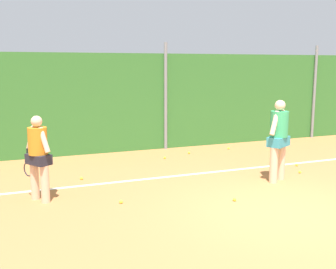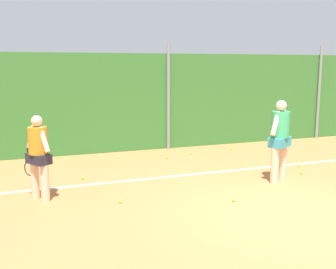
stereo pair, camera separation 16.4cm
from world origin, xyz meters
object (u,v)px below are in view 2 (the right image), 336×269
at_px(player_foreground_near, 280,137).
at_px(tennis_ball_11, 191,153).
at_px(tennis_ball_1, 231,149).
at_px(tennis_ball_10, 302,173).
at_px(tennis_ball_8, 299,166).
at_px(tennis_ball_6, 234,200).
at_px(tennis_ball_5, 120,201).
at_px(tennis_ball_9, 33,163).
at_px(player_midcourt, 38,153).
at_px(tennis_ball_3, 83,178).
at_px(tennis_ball_2, 167,158).

relative_size(player_foreground_near, tennis_ball_11, 27.53).
bearing_deg(tennis_ball_1, tennis_ball_11, -173.91).
bearing_deg(tennis_ball_1, tennis_ball_10, -86.36).
height_order(tennis_ball_8, tennis_ball_10, same).
bearing_deg(tennis_ball_6, tennis_ball_1, 61.84).
xyz_separation_m(tennis_ball_5, tennis_ball_9, (-1.43, 3.76, 0.00)).
xyz_separation_m(player_midcourt, tennis_ball_1, (5.76, 2.93, -0.89)).
bearing_deg(player_foreground_near, tennis_ball_11, 74.20).
distance_m(tennis_ball_1, tennis_ball_9, 5.80).
xyz_separation_m(tennis_ball_6, tennis_ball_10, (2.50, 1.21, 0.00)).
relative_size(tennis_ball_1, tennis_ball_9, 1.00).
xyz_separation_m(player_foreground_near, tennis_ball_11, (-0.69, 3.28, -0.99)).
bearing_deg(tennis_ball_3, tennis_ball_11, 25.35).
height_order(player_midcourt, tennis_ball_11, player_midcourt).
bearing_deg(tennis_ball_8, tennis_ball_5, -166.89).
relative_size(tennis_ball_2, tennis_ball_11, 1.00).
bearing_deg(tennis_ball_3, tennis_ball_10, -15.07).
relative_size(player_foreground_near, tennis_ball_10, 27.53).
distance_m(tennis_ball_5, tennis_ball_10, 4.59).
height_order(tennis_ball_1, tennis_ball_9, same).
relative_size(tennis_ball_9, tennis_ball_10, 1.00).
height_order(tennis_ball_3, tennis_ball_6, same).
bearing_deg(player_foreground_near, tennis_ball_9, 117.49).
bearing_deg(tennis_ball_2, tennis_ball_10, -46.23).
bearing_deg(tennis_ball_8, tennis_ball_10, -122.72).
relative_size(player_midcourt, tennis_ball_6, 24.89).
height_order(tennis_ball_5, tennis_ball_8, same).
relative_size(tennis_ball_1, tennis_ball_11, 1.00).
distance_m(tennis_ball_5, tennis_ball_11, 4.58).
height_order(player_foreground_near, tennis_ball_10, player_foreground_near).
xyz_separation_m(tennis_ball_5, tennis_ball_10, (4.56, 0.55, 0.00)).
relative_size(player_midcourt, tennis_ball_3, 24.89).
relative_size(player_midcourt, tennis_ball_9, 24.89).
height_order(player_foreground_near, tennis_ball_11, player_foreground_near).
distance_m(player_foreground_near, tennis_ball_9, 6.28).
xyz_separation_m(tennis_ball_3, tennis_ball_6, (2.48, -2.55, 0.00)).
xyz_separation_m(tennis_ball_1, tennis_ball_8, (0.58, -2.50, 0.00)).
distance_m(player_foreground_near, tennis_ball_6, 2.07).
height_order(player_foreground_near, tennis_ball_5, player_foreground_near).
xyz_separation_m(tennis_ball_9, tennis_ball_11, (4.40, -0.26, 0.00)).
distance_m(tennis_ball_6, tennis_ball_9, 5.63).
bearing_deg(tennis_ball_6, tennis_ball_11, 77.71).
distance_m(tennis_ball_2, tennis_ball_9, 3.56).
height_order(tennis_ball_3, tennis_ball_9, same).
bearing_deg(tennis_ball_11, tennis_ball_9, 176.63).
relative_size(tennis_ball_2, tennis_ball_9, 1.00).
distance_m(tennis_ball_6, tennis_ball_10, 2.78).
bearing_deg(tennis_ball_2, player_foreground_near, -61.64).
height_order(tennis_ball_1, tennis_ball_5, same).
bearing_deg(tennis_ball_9, tennis_ball_6, -51.65).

